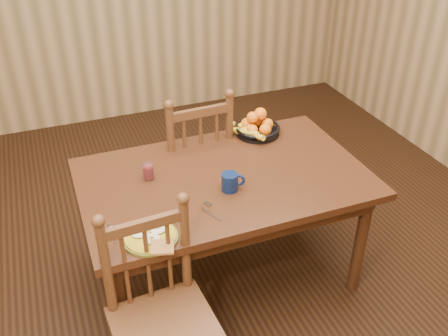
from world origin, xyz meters
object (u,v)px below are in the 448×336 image
object	(u,v)px
dining_table	(224,188)
chair_near	(162,318)
chair_far	(193,163)
fruit_bowl	(257,127)
coffee_mug	(230,182)
breakfast_plate	(151,237)

from	to	relation	value
dining_table	chair_near	bearing A→B (deg)	-131.10
chair_far	fruit_bowl	xyz separation A→B (m)	(0.38, -0.17, 0.29)
dining_table	coffee_mug	world-z (taller)	coffee_mug
chair_near	breakfast_plate	xyz separation A→B (m)	(0.04, 0.25, 0.27)
dining_table	chair_far	world-z (taller)	chair_far
chair_far	breakfast_plate	world-z (taller)	chair_far
chair_near	coffee_mug	bearing A→B (deg)	39.09
coffee_mug	fruit_bowl	bearing A→B (deg)	53.22
dining_table	chair_far	size ratio (longest dim) A/B	1.52
dining_table	fruit_bowl	bearing A→B (deg)	45.61
chair_far	coffee_mug	world-z (taller)	chair_far
dining_table	coffee_mug	size ratio (longest dim) A/B	12.02
dining_table	fruit_bowl	world-z (taller)	fruit_bowl
fruit_bowl	breakfast_plate	bearing A→B (deg)	-139.28
chair_near	breakfast_plate	bearing A→B (deg)	78.42
chair_far	chair_near	size ratio (longest dim) A/B	1.05
dining_table	breakfast_plate	distance (m)	0.65
chair_far	breakfast_plate	distance (m)	1.10
chair_near	fruit_bowl	size ratio (longest dim) A/B	3.10
breakfast_plate	chair_far	bearing A→B (deg)	61.57
chair_far	breakfast_plate	bearing A→B (deg)	58.71
chair_far	dining_table	bearing A→B (deg)	88.02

